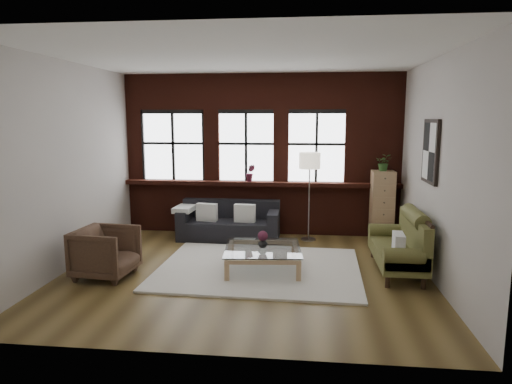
# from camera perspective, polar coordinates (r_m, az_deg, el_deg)

# --- Properties ---
(floor) EXTENTS (5.50, 5.50, 0.00)m
(floor) POSITION_cam_1_polar(r_m,az_deg,el_deg) (7.10, -1.35, -9.97)
(floor) COLOR brown
(floor) RESTS_ON ground
(ceiling) EXTENTS (5.50, 5.50, 0.00)m
(ceiling) POSITION_cam_1_polar(r_m,az_deg,el_deg) (6.76, -1.45, 16.57)
(ceiling) COLOR white
(ceiling) RESTS_ON ground
(wall_back) EXTENTS (5.50, 0.00, 5.50)m
(wall_back) POSITION_cam_1_polar(r_m,az_deg,el_deg) (9.22, 0.67, 4.67)
(wall_back) COLOR beige
(wall_back) RESTS_ON ground
(wall_front) EXTENTS (5.50, 0.00, 5.50)m
(wall_front) POSITION_cam_1_polar(r_m,az_deg,el_deg) (4.31, -5.81, -0.67)
(wall_front) COLOR beige
(wall_front) RESTS_ON ground
(wall_left) EXTENTS (0.00, 5.00, 5.00)m
(wall_left) POSITION_cam_1_polar(r_m,az_deg,el_deg) (7.62, -22.40, 2.99)
(wall_left) COLOR beige
(wall_left) RESTS_ON ground
(wall_right) EXTENTS (0.00, 5.00, 5.00)m
(wall_right) POSITION_cam_1_polar(r_m,az_deg,el_deg) (6.94, 21.74, 2.49)
(wall_right) COLOR beige
(wall_right) RESTS_ON ground
(brick_backwall) EXTENTS (5.50, 0.12, 3.20)m
(brick_backwall) POSITION_cam_1_polar(r_m,az_deg,el_deg) (9.16, 0.63, 4.64)
(brick_backwall) COLOR #451910
(brick_backwall) RESTS_ON floor
(sill_ledge) EXTENTS (5.50, 0.30, 0.08)m
(sill_ledge) POSITION_cam_1_polar(r_m,az_deg,el_deg) (9.13, 0.57, 1.09)
(sill_ledge) COLOR #451910
(sill_ledge) RESTS_ON brick_backwall
(window_left) EXTENTS (1.38, 0.10, 1.50)m
(window_left) POSITION_cam_1_polar(r_m,az_deg,el_deg) (9.51, -10.28, 5.56)
(window_left) COLOR black
(window_left) RESTS_ON brick_backwall
(window_mid) EXTENTS (1.38, 0.10, 1.50)m
(window_mid) POSITION_cam_1_polar(r_m,az_deg,el_deg) (9.19, -1.23, 5.59)
(window_mid) COLOR black
(window_mid) RESTS_ON brick_backwall
(window_right) EXTENTS (1.38, 0.10, 1.50)m
(window_right) POSITION_cam_1_polar(r_m,az_deg,el_deg) (9.12, 7.56, 5.48)
(window_right) COLOR black
(window_right) RESTS_ON brick_backwall
(wall_poster) EXTENTS (0.05, 0.74, 0.94)m
(wall_poster) POSITION_cam_1_polar(r_m,az_deg,el_deg) (7.20, 21.00, 4.76)
(wall_poster) COLOR black
(wall_poster) RESTS_ON wall_right
(shag_rug) EXTENTS (3.18, 2.53, 0.03)m
(shag_rug) POSITION_cam_1_polar(r_m,az_deg,el_deg) (7.22, 0.36, -9.51)
(shag_rug) COLOR silver
(shag_rug) RESTS_ON floor
(dark_sofa) EXTENTS (1.94, 0.78, 0.70)m
(dark_sofa) POSITION_cam_1_polar(r_m,az_deg,el_deg) (8.90, -3.39, -3.67)
(dark_sofa) COLOR black
(dark_sofa) RESTS_ON floor
(pillow_a) EXTENTS (0.42, 0.20, 0.34)m
(pillow_a) POSITION_cam_1_polar(r_m,az_deg,el_deg) (8.84, -6.16, -2.54)
(pillow_a) COLOR silver
(pillow_a) RESTS_ON dark_sofa
(pillow_b) EXTENTS (0.41, 0.17, 0.34)m
(pillow_b) POSITION_cam_1_polar(r_m,az_deg,el_deg) (8.71, -1.41, -2.66)
(pillow_b) COLOR silver
(pillow_b) RESTS_ON dark_sofa
(vintage_settee) EXTENTS (0.74, 1.66, 0.88)m
(vintage_settee) POSITION_cam_1_polar(r_m,az_deg,el_deg) (7.32, 17.20, -6.18)
(vintage_settee) COLOR brown
(vintage_settee) RESTS_ON floor
(pillow_settee) EXTENTS (0.17, 0.39, 0.34)m
(pillow_settee) POSITION_cam_1_polar(r_m,az_deg,el_deg) (6.80, 17.38, -6.37)
(pillow_settee) COLOR silver
(pillow_settee) RESTS_ON vintage_settee
(armchair) EXTENTS (0.88, 0.86, 0.74)m
(armchair) POSITION_cam_1_polar(r_m,az_deg,el_deg) (7.16, -18.26, -7.17)
(armchair) COLOR #453022
(armchair) RESTS_ON floor
(coffee_table) EXTENTS (1.25, 1.25, 0.39)m
(coffee_table) POSITION_cam_1_polar(r_m,az_deg,el_deg) (7.10, 0.85, -8.41)
(coffee_table) COLOR tan
(coffee_table) RESTS_ON shag_rug
(vase) EXTENTS (0.18, 0.18, 0.15)m
(vase) POSITION_cam_1_polar(r_m,az_deg,el_deg) (7.03, 0.85, -6.35)
(vase) COLOR #B2B2B2
(vase) RESTS_ON coffee_table
(flowers) EXTENTS (0.16, 0.16, 0.16)m
(flowers) POSITION_cam_1_polar(r_m,az_deg,el_deg) (7.00, 0.85, -5.51)
(flowers) COLOR #531C31
(flowers) RESTS_ON vase
(drawer_chest) EXTENTS (0.42, 0.42, 1.35)m
(drawer_chest) POSITION_cam_1_polar(r_m,az_deg,el_deg) (8.99, 15.47, -1.74)
(drawer_chest) COLOR tan
(drawer_chest) RESTS_ON floor
(potted_plant_top) EXTENTS (0.33, 0.30, 0.32)m
(potted_plant_top) POSITION_cam_1_polar(r_m,az_deg,el_deg) (8.87, 15.70, 3.57)
(potted_plant_top) COLOR #2D5923
(potted_plant_top) RESTS_ON drawer_chest
(floor_lamp) EXTENTS (0.40, 0.40, 1.84)m
(floor_lamp) POSITION_cam_1_polar(r_m,az_deg,el_deg) (8.75, 6.66, -0.13)
(floor_lamp) COLOR #A5A5A8
(floor_lamp) RESTS_ON floor
(sill_plant) EXTENTS (0.20, 0.17, 0.34)m
(sill_plant) POSITION_cam_1_polar(r_m,az_deg,el_deg) (9.10, -0.72, 2.40)
(sill_plant) COLOR #531C31
(sill_plant) RESTS_ON sill_ledge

